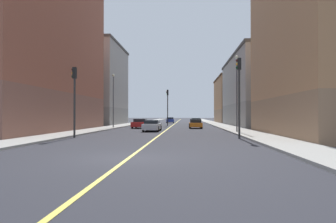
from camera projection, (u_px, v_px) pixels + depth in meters
ground_plane at (129, 158)px, 12.95m from camera, size 400.00×400.00×0.00m
sidewalk_left at (216, 124)px, 61.38m from camera, size 3.02×168.00×0.15m
sidewalk_right at (133, 124)px, 62.36m from camera, size 3.02×168.00×0.15m
lane_center_stripe at (174, 124)px, 61.87m from camera, size 0.16×154.00×0.01m
building_left_mid at (266, 91)px, 51.06m from camera, size 11.83×24.95×11.54m
building_left_far at (242, 100)px, 73.89m from camera, size 11.83×18.42×10.80m
building_right_corner at (21, 41)px, 33.82m from camera, size 11.83×25.74×19.90m
building_right_midblock at (90, 85)px, 58.19m from camera, size 11.83×16.31×14.99m
traffic_light_left_near at (239, 87)px, 23.89m from camera, size 0.40×0.32×6.22m
traffic_light_right_near at (74, 92)px, 24.64m from camera, size 0.40×0.32×5.63m
traffic_light_median_far at (168, 103)px, 52.18m from camera, size 0.40×0.32×6.11m
street_lamp_left_near at (237, 86)px, 31.09m from camera, size 0.36×0.36×7.68m
street_lamp_right_near at (113, 95)px, 42.03m from camera, size 0.36×0.36×7.26m
car_green at (196, 122)px, 54.19m from camera, size 1.93×4.65×1.31m
car_blue at (170, 120)px, 73.15m from camera, size 1.94×4.32×1.31m
car_red at (140, 123)px, 43.18m from camera, size 2.04×4.36×1.31m
car_silver at (152, 126)px, 34.79m from camera, size 1.85×4.54×1.26m
car_orange at (196, 124)px, 42.56m from camera, size 1.80×3.92×1.28m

